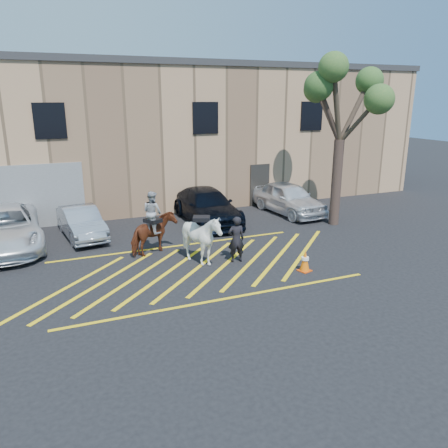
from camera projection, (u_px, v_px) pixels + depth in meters
name	position (u px, v px, depth m)	size (l,w,h in m)	color
ground	(194.00, 265.00, 14.98)	(90.00, 90.00, 0.00)	black
car_white_pickup	(4.00, 228.00, 16.50)	(2.60, 5.64, 1.57)	white
car_silver_sedan	(81.00, 222.00, 17.86)	(1.33, 3.81, 1.26)	#9CA1AA
car_blue_suv	(207.00, 206.00, 20.09)	(2.09, 5.13, 1.49)	black
car_white_suv	(288.00, 198.00, 21.55)	(1.82, 4.53, 1.54)	white
handler	(236.00, 239.00, 15.13)	(0.60, 0.39, 1.64)	black
warehouse	(125.00, 132.00, 24.61)	(32.42, 10.20, 7.30)	tan
hatching_zone	(197.00, 268.00, 14.72)	(12.60, 5.12, 0.01)	yellow
mounted_bay	(153.00, 229.00, 15.87)	(1.95, 1.57, 2.35)	maroon
saddled_white	(202.00, 238.00, 14.90)	(2.01, 2.10, 1.82)	white
traffic_cone	(305.00, 261.00, 14.42)	(0.47, 0.47, 0.73)	#E14309
tree	(343.00, 94.00, 18.32)	(3.99, 4.37, 7.31)	#4A362D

